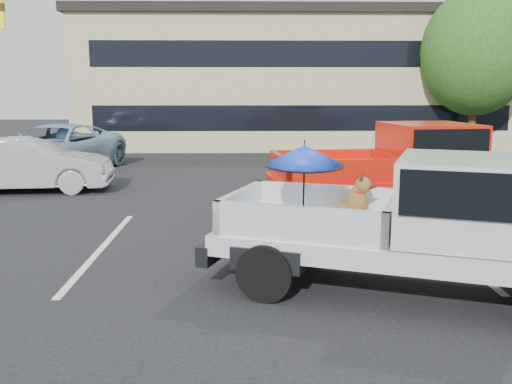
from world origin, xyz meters
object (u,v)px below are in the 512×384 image
at_px(tree_back, 363,58).
at_px(tree_right, 477,52).
at_px(blue_suv, 56,149).
at_px(silver_pickup, 444,219).
at_px(silver_sedan, 28,165).
at_px(red_pickup, 420,165).

bearing_deg(tree_back, tree_right, -69.44).
bearing_deg(blue_suv, silver_pickup, -38.52).
relative_size(tree_back, silver_sedan, 1.62).
bearing_deg(silver_pickup, silver_sedan, 156.49).
xyz_separation_m(tree_right, silver_sedan, (-15.33, -8.33, -3.49)).
distance_m(silver_sedan, blue_suv, 3.51).
xyz_separation_m(red_pickup, silver_sedan, (-9.69, 3.03, -0.37)).
bearing_deg(silver_sedan, silver_pickup, -138.91).
distance_m(tree_right, silver_pickup, 18.10).
xyz_separation_m(silver_pickup, blue_suv, (-8.83, 11.59, -0.26)).
bearing_deg(tree_right, blue_suv, -162.86).
distance_m(tree_right, tree_back, 8.55).
height_order(red_pickup, blue_suv, red_pickup).
distance_m(silver_pickup, silver_sedan, 11.71).
distance_m(tree_right, silver_sedan, 17.79).
height_order(tree_right, red_pickup, tree_right).
height_order(silver_sedan, blue_suv, blue_suv).
bearing_deg(silver_sedan, tree_back, -42.14).
height_order(tree_right, silver_sedan, tree_right).
xyz_separation_m(tree_back, silver_sedan, (-12.33, -16.33, -3.69)).
xyz_separation_m(tree_right, silver_pickup, (-6.89, -16.44, -3.16)).
bearing_deg(silver_sedan, red_pickup, -112.44).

